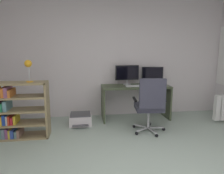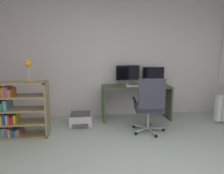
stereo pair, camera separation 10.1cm
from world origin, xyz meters
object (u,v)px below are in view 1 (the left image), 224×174
(monitor_main, at_px, (127,73))
(computer_mouse, at_px, (144,86))
(bookshelf, at_px, (16,112))
(printer, at_px, (81,119))
(desk, at_px, (135,94))
(desk_lamp, at_px, (28,65))
(keyboard, at_px, (134,86))
(office_chair, at_px, (150,103))
(monitor_secondary, at_px, (152,74))

(monitor_main, relative_size, computer_mouse, 5.37)
(monitor_main, relative_size, bookshelf, 0.55)
(bookshelf, bearing_deg, printer, 24.01)
(desk, bearing_deg, desk_lamp, -161.05)
(keyboard, distance_m, bookshelf, 2.33)
(desk, xyz_separation_m, computer_mouse, (0.16, -0.12, 0.22))
(desk_lamp, height_order, printer, desk_lamp)
(computer_mouse, bearing_deg, office_chair, -83.80)
(bookshelf, bearing_deg, desk, 17.00)
(office_chair, height_order, printer, office_chair)
(office_chair, xyz_separation_m, printer, (-1.26, 0.64, -0.45))
(bookshelf, xyz_separation_m, desk_lamp, (0.25, -0.00, 0.80))
(keyboard, bearing_deg, bookshelf, -165.39)
(bookshelf, bearing_deg, keyboard, 15.15)
(desk, relative_size, printer, 3.05)
(desk, height_order, monitor_secondary, monitor_secondary)
(desk, relative_size, office_chair, 1.42)
(desk, xyz_separation_m, monitor_main, (-0.16, 0.15, 0.45))
(desk_lamp, bearing_deg, bookshelf, 179.99)
(desk, xyz_separation_m, printer, (-1.21, -0.22, -0.44))
(computer_mouse, distance_m, printer, 1.52)
(office_chair, distance_m, desk_lamp, 2.21)
(monitor_secondary, height_order, computer_mouse, monitor_secondary)
(monitor_main, xyz_separation_m, desk_lamp, (-1.89, -0.86, 0.26))
(monitor_main, height_order, printer, monitor_main)
(desk, bearing_deg, bookshelf, -163.00)
(keyboard, relative_size, printer, 0.70)
(desk, xyz_separation_m, desk_lamp, (-2.05, -0.70, 0.71))
(desk, bearing_deg, computer_mouse, -38.33)
(monitor_secondary, height_order, bookshelf, monitor_secondary)
(desk, relative_size, desk_lamp, 3.94)
(computer_mouse, height_order, bookshelf, bookshelf)
(monitor_secondary, xyz_separation_m, computer_mouse, (-0.27, -0.28, -0.22))
(monitor_secondary, distance_m, desk_lamp, 2.64)
(monitor_main, relative_size, keyboard, 1.58)
(desk, distance_m, desk_lamp, 2.28)
(keyboard, height_order, desk_lamp, desk_lamp)
(computer_mouse, relative_size, printer, 0.21)
(monitor_main, distance_m, keyboard, 0.36)
(desk, bearing_deg, office_chair, -86.76)
(bookshelf, bearing_deg, office_chair, -3.83)
(monitor_main, bearing_deg, keyboard, -69.97)
(office_chair, bearing_deg, keyboard, 98.59)
(computer_mouse, distance_m, desk_lamp, 2.33)
(keyboard, distance_m, printer, 1.32)
(desk, bearing_deg, keyboard, -124.11)
(computer_mouse, bearing_deg, desk, 156.12)
(office_chair, height_order, desk_lamp, desk_lamp)
(computer_mouse, relative_size, office_chair, 0.10)
(monitor_main, relative_size, desk_lamp, 1.43)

